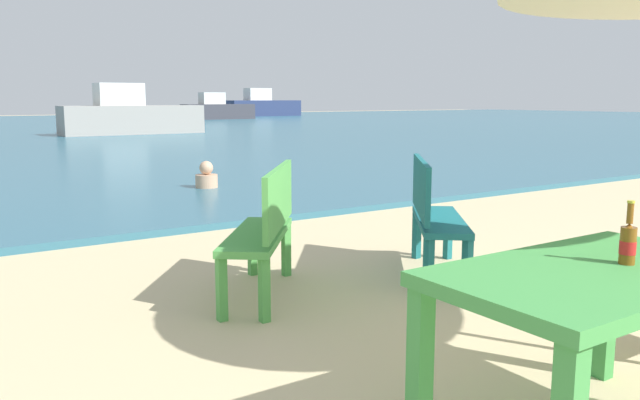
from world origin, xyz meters
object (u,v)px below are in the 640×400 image
(bench_green_left, at_px, (266,224))
(boat_sailboat, at_px, (263,106))
(picnic_table_green, at_px, (596,294))
(boat_ferry, at_px, (131,116))
(bench_teal_center, at_px, (432,210))
(beer_bottle_amber, at_px, (628,242))
(boat_tanker, at_px, (217,110))
(swimmer_person, at_px, (207,177))

(bench_green_left, relative_size, boat_sailboat, 0.20)
(picnic_table_green, relative_size, boat_ferry, 0.26)
(bench_teal_center, bearing_deg, bench_green_left, 170.07)
(bench_green_left, bearing_deg, picnic_table_green, -86.70)
(beer_bottle_amber, relative_size, bench_teal_center, 0.23)
(beer_bottle_amber, height_order, boat_sailboat, boat_sailboat)
(boat_tanker, bearing_deg, picnic_table_green, -112.33)
(beer_bottle_amber, xyz_separation_m, boat_tanker, (15.48, 38.08, -0.14))
(beer_bottle_amber, height_order, boat_ferry, boat_ferry)
(swimmer_person, relative_size, boat_ferry, 0.08)
(bench_green_left, height_order, boat_ferry, boat_ferry)
(picnic_table_green, distance_m, boat_ferry, 23.88)
(picnic_table_green, xyz_separation_m, swimmer_person, (1.59, 7.61, -0.41))
(bench_teal_center, height_order, swimmer_person, bench_teal_center)
(swimmer_person, bearing_deg, bench_green_left, -108.87)
(beer_bottle_amber, xyz_separation_m, bench_teal_center, (1.10, 2.31, -0.31))
(bench_green_left, xyz_separation_m, boat_ferry, (5.42, 20.77, 0.24))
(picnic_table_green, distance_m, boat_sailboat, 48.78)
(bench_teal_center, bearing_deg, beer_bottle_amber, -115.45)
(bench_green_left, height_order, boat_tanker, boat_tanker)
(boat_tanker, height_order, boat_sailboat, boat_sailboat)
(beer_bottle_amber, relative_size, boat_sailboat, 0.04)
(picnic_table_green, xyz_separation_m, boat_sailboat, (22.04, 43.52, 0.21))
(bench_green_left, distance_m, boat_sailboat, 46.62)
(bench_green_left, xyz_separation_m, swimmer_person, (1.74, 5.09, -0.30))
(boat_tanker, relative_size, boat_sailboat, 0.81)
(boat_sailboat, bearing_deg, picnic_table_green, -116.86)
(beer_bottle_amber, height_order, bench_green_left, beer_bottle_amber)
(picnic_table_green, xyz_separation_m, bench_teal_center, (1.25, 2.28, -0.11))
(bench_teal_center, xyz_separation_m, swimmer_person, (0.35, 5.33, -0.30))
(beer_bottle_amber, bearing_deg, bench_teal_center, 64.55)
(boat_ferry, bearing_deg, swimmer_person, -103.20)
(boat_tanker, bearing_deg, swimmer_person, -114.75)
(picnic_table_green, height_order, swimmer_person, picnic_table_green)
(swimmer_person, bearing_deg, boat_sailboat, 60.34)
(boat_sailboat, relative_size, boat_ferry, 1.12)
(bench_green_left, bearing_deg, boat_tanker, 66.06)
(picnic_table_green, relative_size, bench_green_left, 1.20)
(bench_teal_center, relative_size, boat_sailboat, 0.20)
(bench_teal_center, xyz_separation_m, boat_tanker, (14.38, 35.77, 0.17))
(boat_tanker, distance_m, boat_sailboat, 8.43)
(bench_green_left, bearing_deg, beer_bottle_amber, -83.39)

